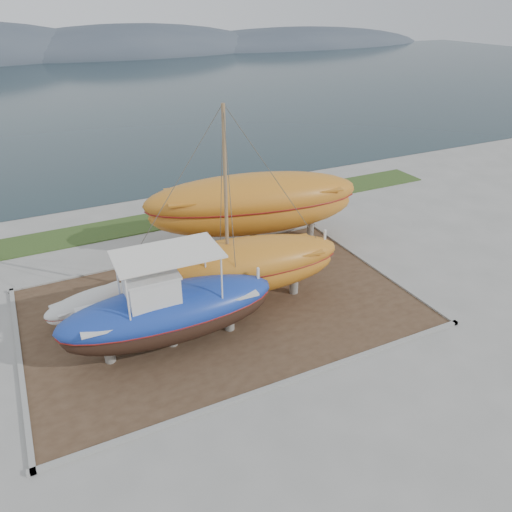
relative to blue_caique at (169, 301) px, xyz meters
name	(u,v)px	position (x,y,z in m)	size (l,w,h in m)	color
ground	(259,354)	(3.07, -2.20, -2.28)	(140.00, 140.00, 0.00)	gray
dirt_patch	(222,307)	(3.07, 1.80, -2.25)	(18.00, 12.00, 0.06)	#422D1E
curb_frame	(222,306)	(3.07, 1.80, -2.20)	(18.60, 12.60, 0.15)	gray
grass_strip	(155,221)	(3.07, 13.30, -2.24)	(44.00, 3.00, 0.08)	#284219
sea	(54,94)	(3.07, 67.80, -2.28)	(260.00, 100.00, 0.04)	#17282E
mountain_ridge	(26,58)	(3.07, 122.80, -2.28)	(200.00, 36.00, 20.00)	#333D49
blue_caique	(169,301)	(0.00, 0.00, 0.00)	(9.23, 2.88, 4.44)	#19389E
white_dinghy	(91,306)	(-2.74, 3.60, -1.58)	(4.26, 1.60, 1.28)	silver
orange_sailboat	(237,212)	(3.97, 1.76, 2.58)	(10.08, 2.97, 9.60)	#B56B1B
orange_bare_hull	(253,211)	(7.55, 7.44, -0.12)	(12.78, 3.83, 4.19)	#B56B1B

